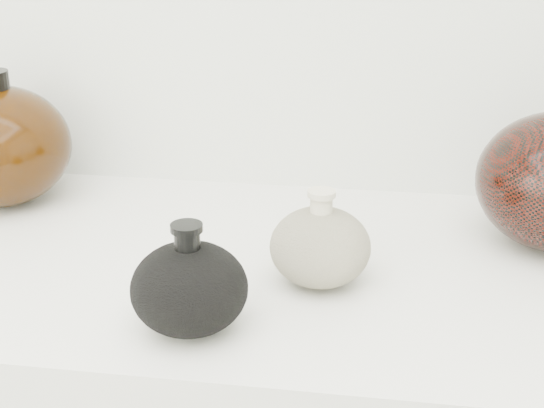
# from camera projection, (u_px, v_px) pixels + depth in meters

# --- Properties ---
(black_gourd_vase) EXTENTS (0.15, 0.15, 0.12)m
(black_gourd_vase) POSITION_uv_depth(u_px,v_px,m) (189.00, 288.00, 0.75)
(black_gourd_vase) COLOR black
(black_gourd_vase) RESTS_ON display_counter
(cream_gourd_vase) EXTENTS (0.14, 0.14, 0.11)m
(cream_gourd_vase) POSITION_uv_depth(u_px,v_px,m) (320.00, 246.00, 0.84)
(cream_gourd_vase) COLOR beige
(cream_gourd_vase) RESTS_ON display_counter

